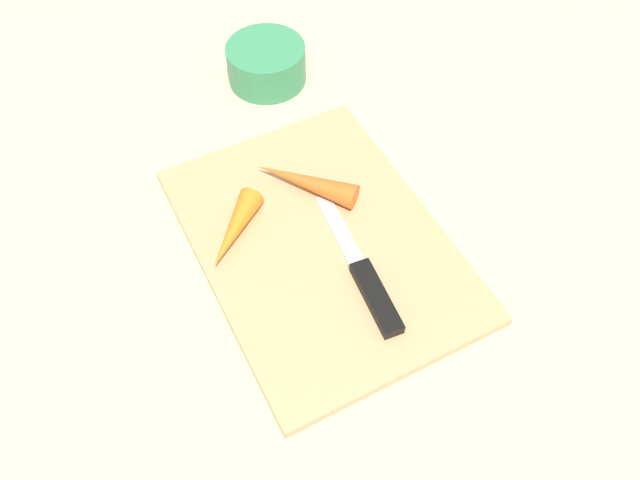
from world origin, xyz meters
name	(u,v)px	position (x,y,z in m)	size (l,w,h in m)	color
ground_plane	(320,246)	(0.00, 0.00, 0.00)	(1.40, 1.40, 0.00)	#C6B793
cutting_board	(320,243)	(0.00, 0.00, 0.01)	(0.36, 0.26, 0.01)	tan
knife	(371,288)	(0.08, 0.02, 0.02)	(0.20, 0.04, 0.01)	#B7B7BC
carrot_long	(305,182)	(-0.07, 0.02, 0.03)	(0.03, 0.03, 0.12)	orange
carrot_short	(234,230)	(-0.05, -0.08, 0.03)	(0.03, 0.03, 0.10)	orange
small_bowl	(266,64)	(-0.29, 0.07, 0.03)	(0.11, 0.11, 0.05)	#388C59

